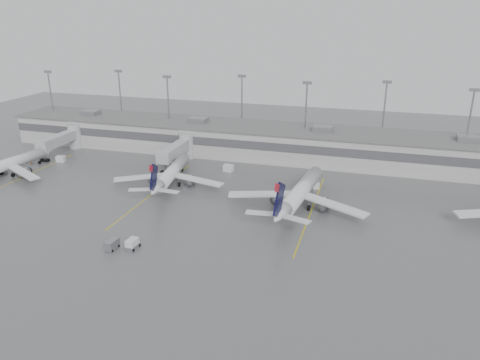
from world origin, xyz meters
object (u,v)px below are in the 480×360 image
(jet_far_left, at_px, (7,164))
(baggage_tug, at_px, (132,245))
(jet_mid_left, at_px, (171,173))
(jet_mid_right, at_px, (299,193))

(jet_far_left, bearing_deg, baggage_tug, -20.26)
(jet_far_left, relative_size, baggage_tug, 10.05)
(jet_mid_left, bearing_deg, jet_far_left, 178.74)
(jet_mid_left, relative_size, baggage_tug, 10.25)
(jet_mid_right, distance_m, baggage_tug, 35.05)
(jet_mid_left, bearing_deg, jet_mid_right, -16.70)
(jet_far_left, xyz_separation_m, jet_mid_left, (41.00, 5.10, 0.06))
(jet_mid_left, xyz_separation_m, baggage_tug, (6.36, -29.79, -2.22))
(jet_far_left, distance_m, jet_mid_right, 71.46)
(baggage_tug, bearing_deg, jet_mid_left, 105.80)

